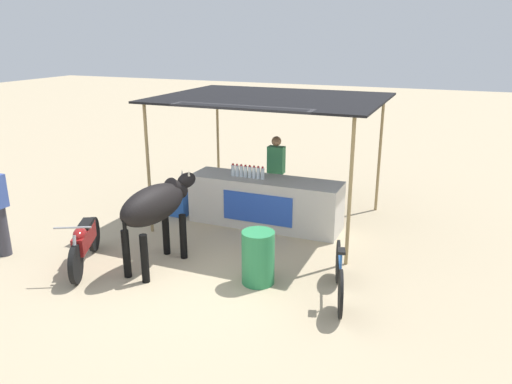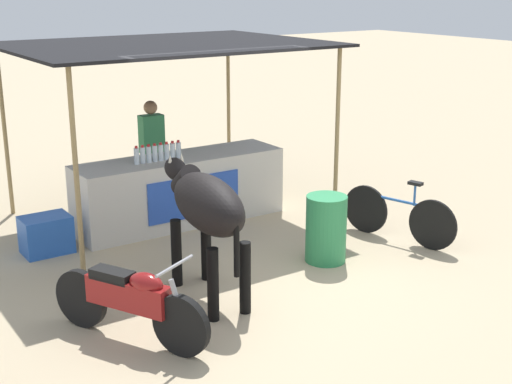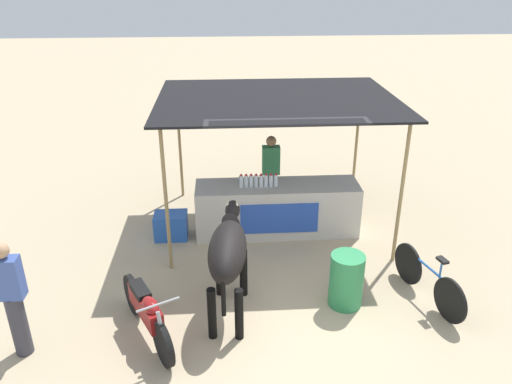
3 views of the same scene
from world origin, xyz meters
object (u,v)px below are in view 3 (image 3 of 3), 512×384
at_px(motorcycle_parked, 147,311).
at_px(stall_counter, 277,208).
at_px(cow, 228,251).
at_px(bicycle_leaning, 428,280).
at_px(passerby_on_street, 13,299).
at_px(water_barrel, 346,280).
at_px(vendor_behind_counter, 271,175).
at_px(cooler_box, 171,226).

bearing_deg(motorcycle_parked, stall_counter, 54.07).
bearing_deg(cow, motorcycle_parked, -157.10).
distance_m(bicycle_leaning, passerby_on_street, 5.74).
relative_size(stall_counter, passerby_on_street, 1.82).
xyz_separation_m(water_barrel, bicycle_leaning, (1.25, 0.02, -0.07)).
bearing_deg(water_barrel, bicycle_leaning, 0.71).
relative_size(water_barrel, passerby_on_street, 0.50).
bearing_deg(passerby_on_street, cow, 13.85).
xyz_separation_m(bicycle_leaning, passerby_on_street, (-5.66, -0.75, 0.50)).
distance_m(vendor_behind_counter, motorcycle_parked, 4.11).
distance_m(water_barrel, bicycle_leaning, 1.25).
relative_size(cooler_box, motorcycle_parked, 0.37).
xyz_separation_m(water_barrel, motorcycle_parked, (-2.83, -0.54, 0.01)).
xyz_separation_m(cow, motorcycle_parked, (-1.11, -0.47, -0.60)).
distance_m(motorcycle_parked, bicycle_leaning, 4.12).
distance_m(vendor_behind_counter, water_barrel, 3.18).
relative_size(stall_counter, cooler_box, 5.00).
bearing_deg(bicycle_leaning, stall_counter, 131.88).
height_order(water_barrel, cow, cow).
height_order(vendor_behind_counter, cooler_box, vendor_behind_counter).
distance_m(stall_counter, vendor_behind_counter, 0.84).
bearing_deg(vendor_behind_counter, bicycle_leaning, -55.39).
distance_m(cow, passerby_on_street, 2.78).
relative_size(water_barrel, bicycle_leaning, 0.52).
relative_size(cow, passerby_on_street, 1.12).
xyz_separation_m(vendor_behind_counter, motorcycle_parked, (-1.99, -3.57, -0.42)).
distance_m(motorcycle_parked, passerby_on_street, 1.65).
relative_size(motorcycle_parked, passerby_on_street, 0.99).
distance_m(stall_counter, passerby_on_street, 4.74).
bearing_deg(bicycle_leaning, passerby_on_street, -172.43).
bearing_deg(motorcycle_parked, water_barrel, 10.82).
xyz_separation_m(stall_counter, passerby_on_street, (-3.63, -3.02, 0.37)).
bearing_deg(passerby_on_street, motorcycle_parked, 7.06).
relative_size(cooler_box, water_barrel, 0.72).
xyz_separation_m(stall_counter, vendor_behind_counter, (-0.05, 0.75, 0.37)).
xyz_separation_m(cooler_box, cow, (1.04, -2.26, 0.79)).
distance_m(stall_counter, bicycle_leaning, 3.05).
bearing_deg(bicycle_leaning, cow, -178.30).
distance_m(vendor_behind_counter, bicycle_leaning, 3.70).
bearing_deg(passerby_on_street, bicycle_leaning, 7.57).
bearing_deg(vendor_behind_counter, passerby_on_street, -133.52).
bearing_deg(cooler_box, motorcycle_parked, -91.48).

